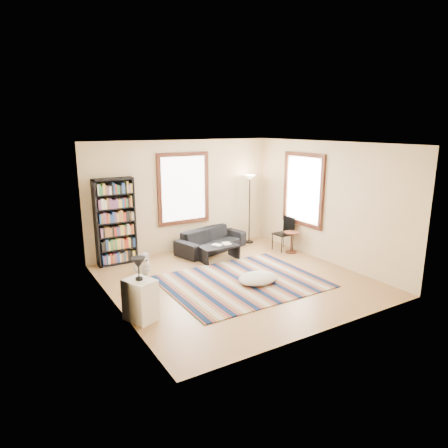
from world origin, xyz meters
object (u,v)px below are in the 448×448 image
folding_chair (283,234)px  white_cabinet (140,300)px  sofa (211,240)px  bookshelf (115,222)px  coffee_table (219,253)px  side_table (291,242)px  floor_lamp (249,209)px  dog (142,263)px  floor_cushion (258,278)px

folding_chair → white_cabinet: bearing=-160.7°
sofa → bookshelf: bearing=157.7°
coffee_table → side_table: side_table is taller
sofa → bookshelf: 2.48m
sofa → floor_lamp: floor_lamp is taller
dog → coffee_table: bearing=0.7°
sofa → white_cabinet: 3.93m
coffee_table → folding_chair: 1.84m
side_table → folding_chair: (-0.05, 0.28, 0.16)m
folding_chair → dog: size_ratio=1.56×
floor_lamp → dog: 3.54m
coffee_table → white_cabinet: white_cabinet is taller
bookshelf → floor_cushion: 3.52m
floor_lamp → side_table: (0.40, -1.30, -0.66)m
bookshelf → folding_chair: (3.96, -1.19, -0.57)m
side_table → white_cabinet: (-4.50, -1.50, 0.08)m
sofa → folding_chair: 1.85m
floor_lamp → side_table: size_ratio=3.44×
floor_cushion → folding_chair: folding_chair is taller
sofa → side_table: size_ratio=3.55×
side_table → folding_chair: size_ratio=0.63×
sofa → floor_lamp: size_ratio=1.03×
floor_cushion → floor_lamp: (1.51, 2.52, 0.82)m
floor_cushion → floor_lamp: floor_lamp is taller
floor_lamp → dog: size_ratio=3.38×
floor_cushion → white_cabinet: size_ratio=1.22×
floor_cushion → floor_lamp: bearing=59.0°
sofa → bookshelf: size_ratio=0.96×
folding_chair → white_cabinet: 4.79m
folding_chair → dog: (-3.72, 0.18, -0.16)m
dog → floor_cushion: bearing=-40.6°
white_cabinet → coffee_table: bearing=14.5°
side_table → dog: 3.80m
folding_chair → dog: bearing=174.7°
white_cabinet → floor_lamp: bearing=12.5°
floor_cushion → side_table: side_table is taller
folding_chair → coffee_table: bearing=172.6°
sofa → coffee_table: bearing=-122.1°
floor_cushion → folding_chair: bearing=38.8°
bookshelf → side_table: 4.33m
coffee_table → white_cabinet: (-2.63, -1.93, 0.17)m
coffee_table → dog: size_ratio=1.64×
side_table → dog: bearing=173.0°
coffee_table → floor_cushion: coffee_table is taller
dog → white_cabinet: bearing=-108.8°
side_table → white_cabinet: size_ratio=0.77×
floor_lamp → folding_chair: 1.19m
sofa → folding_chair: bearing=-45.7°
coffee_table → white_cabinet: size_ratio=1.29×
dog → folding_chair: bearing=-1.3°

